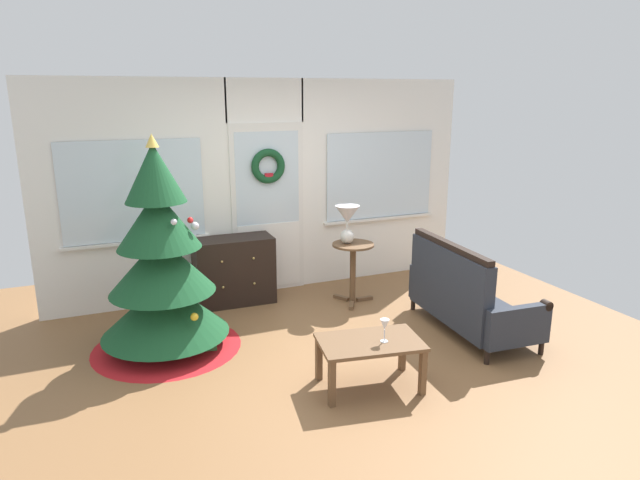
# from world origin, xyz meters

# --- Properties ---
(ground_plane) EXTENTS (6.76, 6.76, 0.00)m
(ground_plane) POSITION_xyz_m (0.00, 0.00, 0.00)
(ground_plane) COLOR brown
(back_wall_with_door) EXTENTS (5.20, 0.19, 2.55)m
(back_wall_with_door) POSITION_xyz_m (0.00, 2.08, 1.28)
(back_wall_with_door) COLOR white
(back_wall_with_door) RESTS_ON ground
(christmas_tree) EXTENTS (1.41, 1.41, 2.04)m
(christmas_tree) POSITION_xyz_m (-1.42, 0.87, 0.73)
(christmas_tree) COLOR #4C331E
(christmas_tree) RESTS_ON ground
(dresser_cabinet) EXTENTS (0.91, 0.46, 0.78)m
(dresser_cabinet) POSITION_xyz_m (-0.51, 1.79, 0.39)
(dresser_cabinet) COLOR black
(dresser_cabinet) RESTS_ON ground
(settee_sofa) EXTENTS (0.81, 1.56, 0.96)m
(settee_sofa) POSITION_xyz_m (1.44, 0.07, 0.38)
(settee_sofa) COLOR black
(settee_sofa) RESTS_ON ground
(side_table) EXTENTS (0.50, 0.48, 0.71)m
(side_table) POSITION_xyz_m (0.76, 1.25, 0.51)
(side_table) COLOR brown
(side_table) RESTS_ON ground
(table_lamp) EXTENTS (0.28, 0.28, 0.44)m
(table_lamp) POSITION_xyz_m (0.70, 1.29, 1.00)
(table_lamp) COLOR silver
(table_lamp) RESTS_ON side_table
(coffee_table) EXTENTS (0.91, 0.65, 0.42)m
(coffee_table) POSITION_xyz_m (0.03, -0.56, 0.36)
(coffee_table) COLOR brown
(coffee_table) RESTS_ON ground
(wine_glass) EXTENTS (0.08, 0.08, 0.20)m
(wine_glass) POSITION_xyz_m (0.12, -0.62, 0.56)
(wine_glass) COLOR silver
(wine_glass) RESTS_ON coffee_table
(gift_box) EXTENTS (0.18, 0.16, 0.18)m
(gift_box) POSITION_xyz_m (-1.09, 0.63, 0.09)
(gift_box) COLOR #266633
(gift_box) RESTS_ON ground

